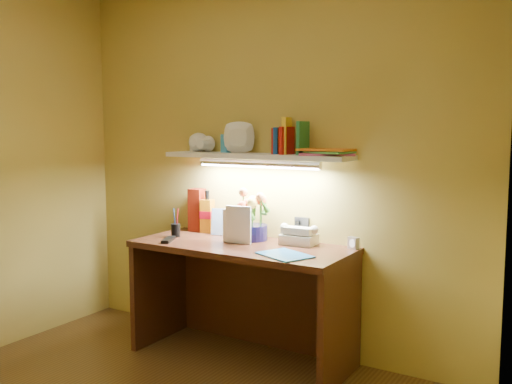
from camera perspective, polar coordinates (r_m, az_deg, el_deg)
desk at (r=3.71m, az=-1.45°, el=-10.92°), size 1.40×0.60×0.75m
flower_bouquet at (r=3.72m, az=-0.37°, el=-2.16°), size 0.26×0.26×0.35m
telephone at (r=3.60m, az=4.32°, el=-4.25°), size 0.22×0.17×0.13m
desk_clock at (r=3.52m, az=9.73°, el=-5.04°), size 0.08×0.06×0.07m
whisky_bottle at (r=4.00m, az=-4.89°, el=-1.95°), size 0.09×0.09×0.30m
whisky_box at (r=4.07m, az=-5.91°, el=-1.79°), size 0.11×0.11×0.30m
pen_cup at (r=3.88m, az=-8.04°, el=-3.37°), size 0.07×0.07×0.15m
art_card at (r=3.90m, az=-3.12°, el=-3.00°), size 0.19×0.09×0.18m
tv_remote at (r=3.75m, az=-8.74°, el=-4.73°), size 0.12×0.18×0.02m
blue_folder at (r=3.30m, az=2.90°, el=-6.31°), size 0.36×0.32×0.01m
desk_book_a at (r=3.67m, az=-3.35°, el=-3.37°), size 0.14×0.10×0.21m
desk_book_b at (r=3.65m, az=-3.04°, el=-3.18°), size 0.18×0.04×0.24m
wall_shelf at (r=3.70m, az=0.01°, el=4.19°), size 1.33×0.38×0.26m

